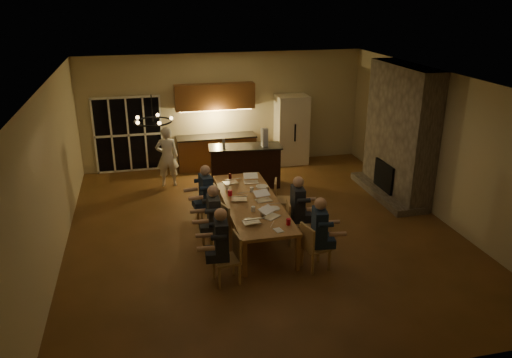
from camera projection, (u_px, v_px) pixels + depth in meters
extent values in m
plane|color=brown|center=(262.00, 230.00, 10.63)|extent=(9.00, 9.00, 0.00)
cube|color=tan|center=(224.00, 110.00, 14.17)|extent=(8.00, 0.04, 3.20)
cube|color=tan|center=(51.00, 175.00, 9.20)|extent=(0.04, 9.00, 3.20)
cube|color=tan|center=(440.00, 146.00, 10.92)|extent=(0.04, 9.00, 3.20)
cube|color=white|center=(263.00, 78.00, 9.49)|extent=(8.00, 9.00, 0.04)
cube|color=black|center=(129.00, 135.00, 13.75)|extent=(1.86, 0.08, 2.10)
cube|color=#706458|center=(400.00, 132.00, 11.95)|extent=(0.58, 2.50, 3.20)
cube|color=beige|center=(292.00, 130.00, 14.46)|extent=(0.90, 0.68, 2.00)
cube|color=#A97043|center=(252.00, 218.00, 10.33)|extent=(1.10, 3.31, 0.75)
cube|color=black|center=(245.00, 166.00, 12.85)|extent=(1.91, 0.87, 1.08)
imported|color=silver|center=(167.00, 157.00, 12.79)|extent=(0.59, 0.40, 1.58)
torus|color=black|center=(153.00, 122.00, 8.27)|extent=(0.64, 0.64, 0.03)
cylinder|color=white|center=(253.00, 209.00, 9.71)|extent=(0.08, 0.08, 0.10)
cylinder|color=white|center=(252.00, 190.00, 10.65)|extent=(0.08, 0.08, 0.10)
cylinder|color=white|center=(227.00, 187.00, 10.79)|extent=(0.08, 0.08, 0.10)
cylinder|color=red|center=(288.00, 222.00, 9.15)|extent=(0.08, 0.08, 0.12)
cylinder|color=red|center=(230.00, 193.00, 10.44)|extent=(0.09, 0.09, 0.12)
cylinder|color=#B2B2B7|center=(262.00, 213.00, 9.50)|extent=(0.07, 0.07, 0.12)
cylinder|color=#3F0F0C|center=(230.00, 176.00, 11.40)|extent=(0.07, 0.07, 0.12)
cylinder|color=#B2B2B7|center=(268.00, 190.00, 10.59)|extent=(0.06, 0.06, 0.12)
cylinder|color=white|center=(274.00, 209.00, 9.83)|extent=(0.24, 0.24, 0.02)
cylinder|color=white|center=(249.00, 220.00, 9.32)|extent=(0.22, 0.22, 0.02)
cylinder|color=white|center=(262.00, 186.00, 10.93)|extent=(0.27, 0.27, 0.02)
cube|color=white|center=(278.00, 230.00, 8.95)|extent=(0.18, 0.22, 0.01)
cylinder|color=#99999E|center=(224.00, 143.00, 12.50)|extent=(0.07, 0.07, 0.24)
cube|color=silver|center=(265.00, 137.00, 12.58)|extent=(0.17, 0.17, 0.46)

